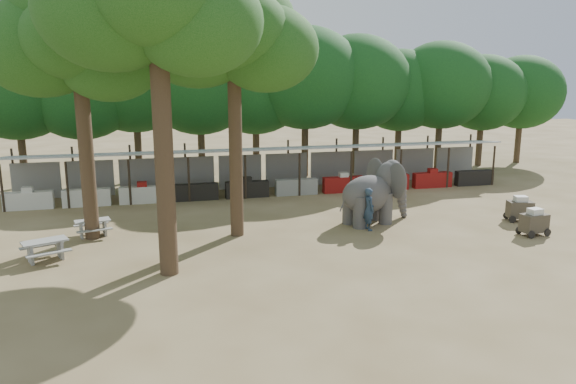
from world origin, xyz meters
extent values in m
plane|color=brown|center=(0.00, 0.00, 0.00)|extent=(100.00, 100.00, 0.00)
cube|color=#989CA0|center=(0.00, 14.00, 2.50)|extent=(28.00, 2.99, 0.39)
cylinder|color=#2D2319|center=(-12.60, 12.65, 1.20)|extent=(0.12, 0.12, 2.40)
cylinder|color=#2D2319|center=(-12.60, 15.35, 1.40)|extent=(0.12, 0.12, 2.80)
cube|color=silver|center=(-12.60, 12.90, 0.45)|extent=(2.38, 0.50, 0.90)
cube|color=gray|center=(-12.60, 15.30, 1.00)|extent=(2.52, 0.12, 2.00)
cylinder|color=#2D2319|center=(-9.80, 12.65, 1.20)|extent=(0.12, 0.12, 2.40)
cylinder|color=#2D2319|center=(-9.80, 15.35, 1.40)|extent=(0.12, 0.12, 2.80)
cube|color=silver|center=(-9.80, 12.90, 0.45)|extent=(2.38, 0.50, 0.90)
cube|color=gray|center=(-9.80, 15.30, 1.00)|extent=(2.52, 0.12, 2.00)
cylinder|color=#2D2319|center=(-7.00, 12.65, 1.20)|extent=(0.12, 0.12, 2.40)
cylinder|color=#2D2319|center=(-7.00, 15.35, 1.40)|extent=(0.12, 0.12, 2.80)
cube|color=silver|center=(-7.00, 12.90, 0.45)|extent=(2.38, 0.50, 0.90)
cube|color=gray|center=(-7.00, 15.30, 1.00)|extent=(2.52, 0.12, 2.00)
cylinder|color=#2D2319|center=(-4.20, 12.65, 1.20)|extent=(0.12, 0.12, 2.40)
cylinder|color=#2D2319|center=(-4.20, 15.35, 1.40)|extent=(0.12, 0.12, 2.80)
cube|color=black|center=(-4.20, 12.90, 0.45)|extent=(2.38, 0.50, 0.90)
cube|color=gray|center=(-4.20, 15.30, 1.00)|extent=(2.52, 0.12, 2.00)
cylinder|color=#2D2319|center=(-1.40, 12.65, 1.20)|extent=(0.12, 0.12, 2.40)
cylinder|color=#2D2319|center=(-1.40, 15.35, 1.40)|extent=(0.12, 0.12, 2.80)
cube|color=black|center=(-1.40, 12.90, 0.45)|extent=(2.38, 0.50, 0.90)
cube|color=gray|center=(-1.40, 15.30, 1.00)|extent=(2.52, 0.12, 2.00)
cylinder|color=#2D2319|center=(1.40, 12.65, 1.20)|extent=(0.12, 0.12, 2.40)
cylinder|color=#2D2319|center=(1.40, 15.35, 1.40)|extent=(0.12, 0.12, 2.80)
cube|color=gray|center=(1.40, 12.90, 0.45)|extent=(2.38, 0.50, 0.90)
cube|color=gray|center=(1.40, 15.30, 1.00)|extent=(2.52, 0.12, 2.00)
cylinder|color=#2D2319|center=(4.20, 12.65, 1.20)|extent=(0.12, 0.12, 2.40)
cylinder|color=#2D2319|center=(4.20, 15.35, 1.40)|extent=(0.12, 0.12, 2.80)
cube|color=maroon|center=(4.20, 12.90, 0.45)|extent=(2.38, 0.50, 0.90)
cube|color=gray|center=(4.20, 15.30, 1.00)|extent=(2.52, 0.12, 2.00)
cylinder|color=#2D2319|center=(7.00, 12.65, 1.20)|extent=(0.12, 0.12, 2.40)
cylinder|color=#2D2319|center=(7.00, 15.35, 1.40)|extent=(0.12, 0.12, 2.80)
cube|color=maroon|center=(7.00, 12.90, 0.45)|extent=(2.38, 0.50, 0.90)
cube|color=gray|center=(7.00, 15.30, 1.00)|extent=(2.52, 0.12, 2.00)
cylinder|color=#2D2319|center=(9.80, 12.65, 1.20)|extent=(0.12, 0.12, 2.40)
cylinder|color=#2D2319|center=(9.80, 15.35, 1.40)|extent=(0.12, 0.12, 2.80)
cube|color=maroon|center=(9.80, 12.90, 0.45)|extent=(2.38, 0.50, 0.90)
cube|color=gray|center=(9.80, 15.30, 1.00)|extent=(2.52, 0.12, 2.00)
cylinder|color=#2D2319|center=(12.60, 12.65, 1.20)|extent=(0.12, 0.12, 2.40)
cylinder|color=#2D2319|center=(12.60, 15.35, 1.40)|extent=(0.12, 0.12, 2.80)
cube|color=black|center=(12.60, 12.90, 0.45)|extent=(2.38, 0.50, 0.90)
cube|color=gray|center=(12.60, 15.30, 1.00)|extent=(2.52, 0.12, 2.00)
cylinder|color=#332316|center=(-9.00, 7.00, 4.60)|extent=(0.60, 0.60, 9.20)
cone|color=#332316|center=(-9.00, 7.00, 9.20)|extent=(0.57, 0.57, 2.88)
ellipsoid|color=#13430F|center=(-10.40, 7.30, 7.82)|extent=(4.80, 4.80, 3.94)
ellipsoid|color=#13430F|center=(-7.80, 6.40, 7.42)|extent=(4.20, 4.20, 3.44)
ellipsoid|color=#13430F|center=(-8.80, 8.10, 8.42)|extent=(5.20, 5.20, 4.26)
ellipsoid|color=#13430F|center=(-9.00, 5.70, 8.12)|extent=(3.80, 3.80, 3.12)
ellipsoid|color=#13430F|center=(-9.30, 7.20, 9.22)|extent=(4.40, 4.40, 3.61)
cylinder|color=#332316|center=(-6.00, 2.00, 5.20)|extent=(0.64, 0.64, 10.40)
ellipsoid|color=#13430F|center=(-7.40, 2.30, 8.84)|extent=(4.80, 4.80, 3.94)
ellipsoid|color=#13430F|center=(-4.80, 1.40, 8.44)|extent=(4.20, 4.20, 3.44)
cylinder|color=#332316|center=(-3.00, 6.00, 4.80)|extent=(0.56, 0.56, 9.60)
cone|color=#332316|center=(-3.00, 6.00, 9.60)|extent=(0.53, 0.53, 3.00)
ellipsoid|color=#13430F|center=(-4.40, 6.30, 8.16)|extent=(4.80, 4.80, 3.94)
ellipsoid|color=#13430F|center=(-1.80, 5.40, 7.76)|extent=(4.20, 4.20, 3.44)
ellipsoid|color=#13430F|center=(-2.80, 7.10, 8.76)|extent=(5.20, 5.20, 4.26)
ellipsoid|color=#13430F|center=(-3.00, 4.70, 8.46)|extent=(3.80, 3.80, 3.12)
ellipsoid|color=#13430F|center=(-3.30, 6.20, 9.56)|extent=(4.40, 4.40, 3.61)
cylinder|color=#332316|center=(-13.33, 19.00, 1.87)|extent=(0.44, 0.44, 3.74)
ellipsoid|color=#113515|center=(-13.33, 19.00, 5.53)|extent=(6.46, 5.95, 5.61)
cylinder|color=#332316|center=(-10.00, 19.00, 1.87)|extent=(0.44, 0.44, 3.74)
ellipsoid|color=#113515|center=(-10.00, 19.00, 5.53)|extent=(6.46, 5.95, 5.61)
cylinder|color=#332316|center=(-6.67, 19.00, 1.87)|extent=(0.44, 0.44, 3.74)
ellipsoid|color=#113515|center=(-6.67, 19.00, 5.53)|extent=(6.46, 5.95, 5.61)
cylinder|color=#332316|center=(-3.33, 19.00, 1.87)|extent=(0.44, 0.44, 3.74)
ellipsoid|color=#113515|center=(-3.33, 19.00, 5.53)|extent=(6.46, 5.95, 5.61)
cylinder|color=#332316|center=(0.00, 19.00, 1.87)|extent=(0.44, 0.44, 3.74)
ellipsoid|color=#113515|center=(0.00, 19.00, 5.53)|extent=(6.46, 5.95, 5.61)
cylinder|color=#332316|center=(3.33, 19.00, 1.87)|extent=(0.44, 0.44, 3.74)
ellipsoid|color=#113515|center=(3.33, 19.00, 5.53)|extent=(6.46, 5.95, 5.61)
cylinder|color=#332316|center=(6.67, 19.00, 1.87)|extent=(0.44, 0.44, 3.74)
ellipsoid|color=#113515|center=(6.67, 19.00, 5.53)|extent=(6.46, 5.95, 5.61)
cylinder|color=#332316|center=(10.00, 19.00, 1.87)|extent=(0.44, 0.44, 3.74)
ellipsoid|color=#113515|center=(10.00, 19.00, 5.53)|extent=(6.46, 5.95, 5.61)
cylinder|color=#332316|center=(13.33, 19.00, 1.87)|extent=(0.44, 0.44, 3.74)
ellipsoid|color=#113515|center=(13.33, 19.00, 5.53)|extent=(6.46, 5.95, 5.61)
cylinder|color=#332316|center=(16.67, 19.00, 1.87)|extent=(0.44, 0.44, 3.74)
ellipsoid|color=#113515|center=(16.67, 19.00, 5.53)|extent=(6.46, 5.95, 5.61)
cylinder|color=#332316|center=(20.00, 19.00, 1.87)|extent=(0.44, 0.44, 3.74)
ellipsoid|color=#113515|center=(20.00, 19.00, 5.53)|extent=(6.46, 5.95, 5.61)
ellipsoid|color=#3E3B3B|center=(3.08, 6.36, 1.39)|extent=(2.99, 2.23, 1.72)
cylinder|color=#3E3B3B|center=(2.49, 5.76, 0.72)|extent=(0.76, 0.76, 1.44)
cylinder|color=#3E3B3B|center=(2.27, 6.55, 0.72)|extent=(0.76, 0.76, 1.44)
cylinder|color=#3E3B3B|center=(3.90, 6.17, 0.72)|extent=(0.76, 0.76, 1.44)
cylinder|color=#3E3B3B|center=(3.67, 6.95, 0.72)|extent=(0.76, 0.76, 1.44)
ellipsoid|color=#3E3B3B|center=(4.30, 6.71, 2.01)|extent=(1.74, 1.55, 1.60)
ellipsoid|color=#3E3B3B|center=(4.28, 5.89, 2.05)|extent=(0.60, 1.33, 1.64)
ellipsoid|color=#3E3B3B|center=(3.85, 7.39, 2.05)|extent=(0.60, 1.33, 1.64)
cone|color=#3E3B3B|center=(5.05, 6.92, 0.90)|extent=(0.81, 0.81, 1.81)
imported|color=#26384C|center=(2.76, 5.39, 0.95)|extent=(0.51, 0.71, 1.90)
cube|color=gray|center=(-10.42, 4.43, 0.76)|extent=(1.73, 1.28, 0.06)
cube|color=gray|center=(-10.91, 4.23, 0.37)|extent=(0.34, 0.62, 0.73)
cube|color=gray|center=(-9.94, 4.63, 0.37)|extent=(0.34, 0.62, 0.73)
cube|color=gray|center=(-10.20, 3.90, 0.44)|extent=(1.56, 0.84, 0.05)
cube|color=gray|center=(-10.64, 4.96, 0.44)|extent=(1.56, 0.84, 0.05)
cube|color=gray|center=(-9.00, 7.25, 0.69)|extent=(1.54, 0.97, 0.06)
cube|color=gray|center=(-9.46, 7.14, 0.33)|extent=(0.22, 0.58, 0.67)
cube|color=gray|center=(-8.53, 7.35, 0.33)|extent=(0.22, 0.58, 0.67)
cube|color=gray|center=(-8.88, 6.74, 0.40)|extent=(1.45, 0.55, 0.05)
cube|color=gray|center=(-9.11, 7.76, 0.40)|extent=(1.45, 0.55, 0.05)
cube|color=#362F25|center=(9.33, 2.96, 0.55)|extent=(1.17, 0.79, 0.77)
cylinder|color=black|center=(8.94, 2.54, 0.16)|extent=(0.33, 0.11, 0.33)
cylinder|color=black|center=(9.82, 2.65, 0.16)|extent=(0.33, 0.11, 0.33)
cylinder|color=black|center=(8.85, 3.26, 0.16)|extent=(0.33, 0.11, 0.33)
cylinder|color=black|center=(9.72, 3.37, 0.16)|extent=(0.33, 0.11, 0.33)
cube|color=silver|center=(9.33, 2.96, 1.04)|extent=(0.60, 0.51, 0.27)
cube|color=#362F25|center=(10.18, 5.10, 0.55)|extent=(1.24, 0.91, 0.78)
cylinder|color=black|center=(9.66, 4.86, 0.17)|extent=(0.34, 0.15, 0.33)
cylinder|color=black|center=(10.52, 4.64, 0.17)|extent=(0.34, 0.15, 0.33)
cylinder|color=black|center=(9.83, 5.57, 0.17)|extent=(0.34, 0.15, 0.33)
cylinder|color=black|center=(10.69, 5.35, 0.17)|extent=(0.34, 0.15, 0.33)
cube|color=silver|center=(10.18, 5.10, 1.05)|extent=(0.65, 0.56, 0.28)
camera|label=1|loc=(-6.35, -16.99, 7.06)|focal=35.00mm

